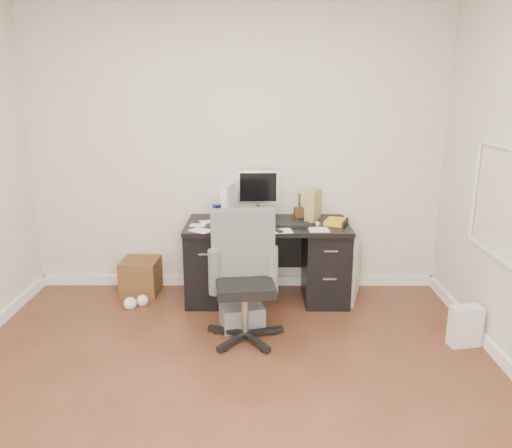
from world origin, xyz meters
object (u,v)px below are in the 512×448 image
(wicker_basket, at_px, (141,276))
(lcd_monitor, at_px, (258,195))
(desk, at_px, (267,259))
(keyboard, at_px, (284,224))
(pc_tower, at_px, (346,272))
(office_chair, at_px, (245,279))

(wicker_basket, bearing_deg, lcd_monitor, -0.96)
(desk, xyz_separation_m, wicker_basket, (-1.24, 0.13, -0.23))
(desk, distance_m, keyboard, 0.40)
(desk, relative_size, pc_tower, 2.98)
(keyboard, relative_size, wicker_basket, 1.30)
(desk, distance_m, pc_tower, 0.77)
(lcd_monitor, height_order, office_chair, lcd_monitor)
(keyboard, relative_size, office_chair, 0.44)
(desk, relative_size, office_chair, 1.46)
(keyboard, distance_m, wicker_basket, 1.52)
(lcd_monitor, bearing_deg, desk, -51.68)
(pc_tower, height_order, wicker_basket, pc_tower)
(keyboard, xyz_separation_m, wicker_basket, (-1.38, 0.21, -0.59))
(office_chair, distance_m, wicker_basket, 1.44)
(lcd_monitor, xyz_separation_m, office_chair, (-0.10, -0.91, -0.48))
(keyboard, relative_size, pc_tower, 0.89)
(lcd_monitor, bearing_deg, office_chair, -97.45)
(office_chair, height_order, pc_tower, office_chair)
(lcd_monitor, height_order, pc_tower, lcd_monitor)
(desk, height_order, office_chair, office_chair)
(desk, bearing_deg, office_chair, -103.34)
(keyboard, bearing_deg, office_chair, -110.07)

